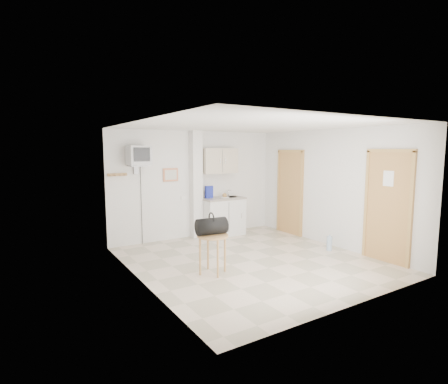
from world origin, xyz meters
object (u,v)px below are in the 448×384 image
crt_television (139,156)px  round_table (213,241)px  water_bottle (329,243)px  duffel_bag (211,226)px

crt_television → round_table: 2.66m
round_table → water_bottle: bearing=-2.4°
round_table → duffel_bag: size_ratio=1.25×
duffel_bag → water_bottle: duffel_bag is taller
crt_television → round_table: crt_television is taller
round_table → water_bottle: 2.75m
round_table → water_bottle: round_table is taller
crt_television → water_bottle: crt_television is taller
duffel_bag → round_table: bearing=-83.0°
round_table → water_bottle: (2.72, -0.12, -0.41)m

